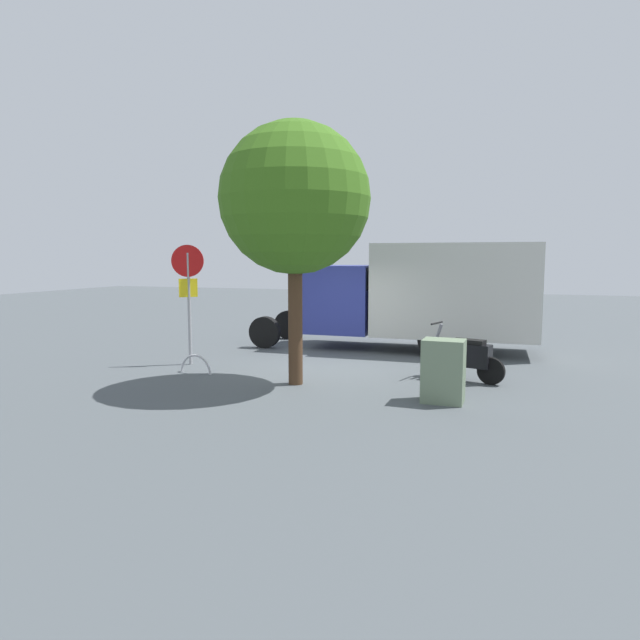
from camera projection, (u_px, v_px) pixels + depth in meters
name	position (u px, v px, depth m)	size (l,w,h in m)	color
ground_plane	(329.00, 369.00, 12.77)	(60.00, 60.00, 0.00)	#474E51
box_truck_near	(420.00, 292.00, 15.20)	(7.84, 2.31, 2.95)	black
motorcycle	(463.00, 356.00, 11.47)	(1.76, 0.77, 1.20)	black
stop_sign	(188.00, 285.00, 13.09)	(0.71, 0.33, 2.88)	#9E9EA3
street_tree	(295.00, 199.00, 10.83)	(3.00, 3.00, 5.23)	#47301E
utility_cabinet	(443.00, 371.00, 9.76)	(0.73, 0.53, 1.13)	slate
bike_rack_hoop	(196.00, 373.00, 12.31)	(0.85, 0.85, 0.05)	#B7B7BC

